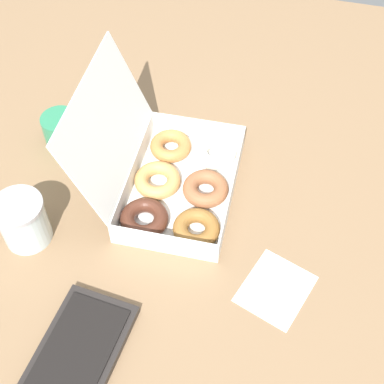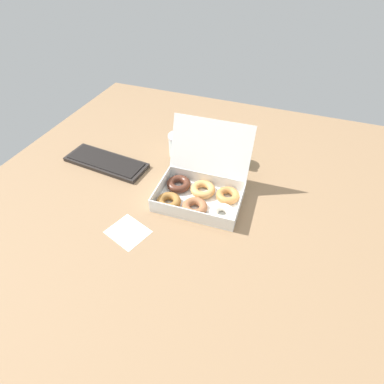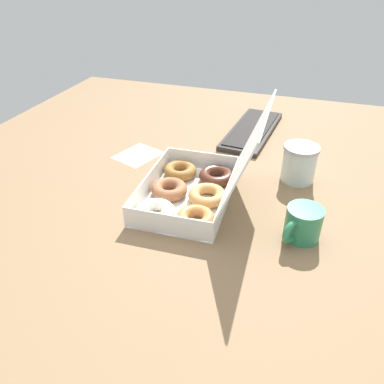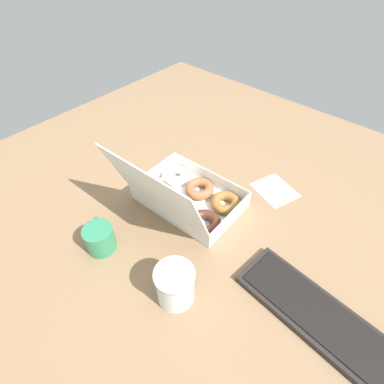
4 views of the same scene
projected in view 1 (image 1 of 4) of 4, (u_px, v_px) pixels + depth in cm
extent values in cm
cube|color=#896A4A|center=(164.00, 208.00, 118.12)|extent=(180.00, 180.00, 2.00)
cube|color=white|center=(182.00, 190.00, 119.74)|extent=(34.37, 23.83, 0.40)
cube|color=white|center=(163.00, 243.00, 107.30)|extent=(1.20, 22.66, 5.80)
cube|color=white|center=(198.00, 128.00, 127.30)|extent=(1.20, 22.66, 5.80)
cube|color=white|center=(232.00, 189.00, 115.82)|extent=(32.78, 1.56, 5.80)
cube|color=white|center=(133.00, 173.00, 118.78)|extent=(32.78, 1.56, 5.80)
cube|color=white|center=(108.00, 126.00, 108.73)|extent=(33.87, 9.63, 21.32)
torus|color=olive|center=(196.00, 228.00, 111.04)|extent=(11.21, 11.21, 3.17)
torus|color=#975C3A|center=(206.00, 189.00, 117.57)|extent=(12.87, 12.87, 3.28)
torus|color=white|center=(215.00, 152.00, 124.25)|extent=(10.86, 10.86, 3.30)
torus|color=#4E281B|center=(144.00, 219.00, 112.58)|extent=(12.24, 12.24, 3.19)
torus|color=tan|center=(158.00, 180.00, 119.05)|extent=(11.83, 11.83, 3.08)
torus|color=#B9783E|center=(171.00, 146.00, 125.48)|extent=(11.95, 11.95, 3.03)
cylinder|color=#2F845A|center=(62.00, 131.00, 125.73)|extent=(8.55, 8.55, 8.18)
torus|color=#2F845A|center=(77.00, 121.00, 127.75)|extent=(6.07, 4.39, 6.12)
cylinder|color=black|center=(60.00, 123.00, 123.67)|extent=(7.52, 7.52, 0.49)
cylinder|color=silver|center=(24.00, 222.00, 108.38)|extent=(9.76, 9.76, 9.99)
cylinder|color=#B2B2B7|center=(17.00, 206.00, 104.06)|extent=(10.25, 10.25, 1.00)
cube|color=white|center=(276.00, 289.00, 104.60)|extent=(17.12, 15.83, 0.15)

